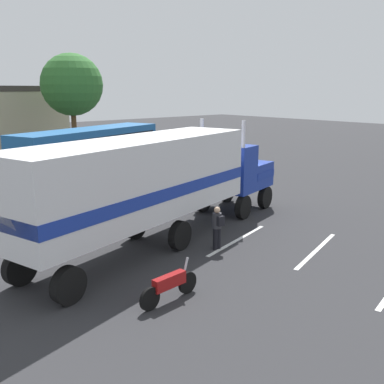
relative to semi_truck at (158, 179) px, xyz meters
The scene contains 8 objects.
ground_plane 6.23m from the semi_truck, 17.39° to the left, with size 120.00×120.00×0.00m, color #2D2D30.
lane_stripe_near 4.00m from the semi_truck, 35.30° to the right, with size 4.40×0.16×0.01m, color silver.
lane_stripe_mid 6.48m from the semi_truck, 49.37° to the right, with size 4.40×0.16×0.01m, color silver.
semi_truck is the anchor object (origin of this frame).
person_bystander 2.85m from the semi_truck, 58.59° to the right, with size 0.34×0.46×1.63m.
parked_bus 12.88m from the semi_truck, 72.37° to the left, with size 11.24×5.93×3.40m.
motorcycle 5.35m from the semi_truck, 123.60° to the right, with size 2.11×0.33×1.12m.
tree_left 25.09m from the semi_truck, 70.05° to the left, with size 5.31×5.31×8.84m.
Camera 1 is at (-15.39, -14.97, 5.85)m, focal length 41.96 mm.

